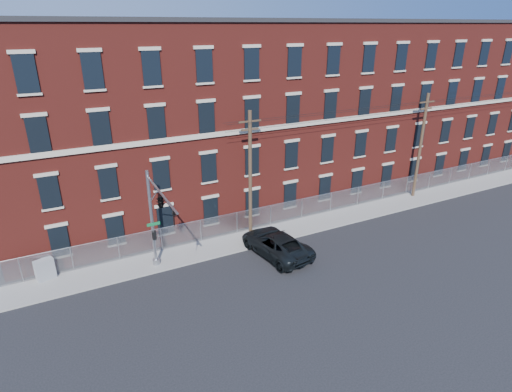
{
  "coord_description": "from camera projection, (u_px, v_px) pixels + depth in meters",
  "views": [
    {
      "loc": [
        -11.38,
        -21.52,
        15.86
      ],
      "look_at": [
        1.68,
        4.0,
        4.08
      ],
      "focal_mm": 29.38,
      "sensor_mm": 36.0,
      "label": 1
    }
  ],
  "objects": [
    {
      "name": "utility_pole_mid",
      "position": [
        421.0,
        145.0,
        39.55
      ],
      "size": [
        1.8,
        0.28,
        10.0
      ],
      "color": "#433221",
      "rests_on": "ground"
    },
    {
      "name": "mill_building",
      "position": [
        302.0,
        107.0,
        41.97
      ],
      "size": [
        55.3,
        14.32,
        16.3
      ],
      "color": "maroon",
      "rests_on": "ground"
    },
    {
      "name": "sidewalk",
      "position": [
        353.0,
        214.0,
        37.69
      ],
      "size": [
        65.0,
        3.0,
        0.12
      ],
      "primitive_type": "cube",
      "color": "gray",
      "rests_on": "ground"
    },
    {
      "name": "traffic_signal_mast",
      "position": [
        159.0,
        208.0,
        25.76
      ],
      "size": [
        0.9,
        6.75,
        7.0
      ],
      "color": "#9EA0A5",
      "rests_on": "ground"
    },
    {
      "name": "overhead_wires",
      "position": [
        427.0,
        104.0,
        38.12
      ],
      "size": [
        40.0,
        0.62,
        0.62
      ],
      "color": "black",
      "rests_on": "ground"
    },
    {
      "name": "utility_pole_near",
      "position": [
        250.0,
        173.0,
        31.97
      ],
      "size": [
        1.8,
        0.28,
        10.0
      ],
      "color": "#433221",
      "rests_on": "ground"
    },
    {
      "name": "ground",
      "position": [
        261.0,
        275.0,
        28.54
      ],
      "size": [
        140.0,
        140.0,
        0.0
      ],
      "primitive_type": "plane",
      "color": "black",
      "rests_on": "ground"
    },
    {
      "name": "chain_link_fence",
      "position": [
        345.0,
        199.0,
        38.39
      ],
      "size": [
        59.06,
        0.06,
        1.85
      ],
      "color": "#A5A8AD",
      "rests_on": "ground"
    },
    {
      "name": "utility_cabinet",
      "position": [
        45.0,
        269.0,
        27.68
      ],
      "size": [
        1.29,
        0.94,
        1.46
      ],
      "primitive_type": "cube",
      "rotation": [
        0.0,
        0.0,
        0.34
      ],
      "color": "gray",
      "rests_on": "sidewalk"
    },
    {
      "name": "pickup_truck",
      "position": [
        276.0,
        244.0,
        30.88
      ],
      "size": [
        3.72,
        6.55,
        1.72
      ],
      "primitive_type": "imported",
      "rotation": [
        0.0,
        0.0,
        3.29
      ],
      "color": "black",
      "rests_on": "ground"
    }
  ]
}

